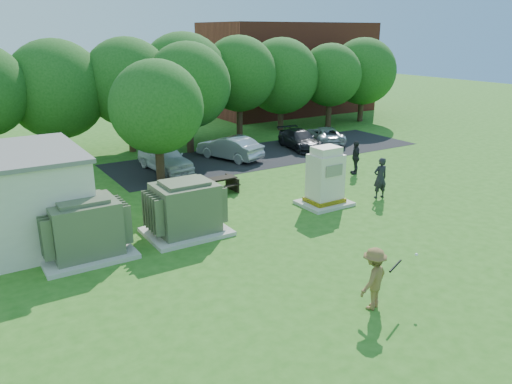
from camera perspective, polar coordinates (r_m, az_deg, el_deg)
ground at (r=16.98m, az=7.28°, el=-7.72°), size 120.00×120.00×0.00m
brick_building at (r=47.82m, az=3.66°, el=13.96°), size 15.00×8.00×8.00m
parking_strip at (r=31.21m, az=1.58°, el=4.41°), size 20.00×6.00×0.01m
transformer_left at (r=17.73m, az=-19.03°, el=-4.05°), size 3.00×2.40×2.07m
transformer_right at (r=18.79m, az=-8.07°, el=-1.96°), size 3.00×2.40×2.07m
generator_cabinet at (r=21.87m, az=7.91°, el=1.39°), size 2.14×1.75×2.61m
picnic_table at (r=23.60m, az=-4.26°, el=0.99°), size 1.67×1.25×0.71m
batter at (r=14.13m, az=13.28°, el=-9.61°), size 1.30×1.00×1.78m
person_by_generator at (r=23.33m, az=14.01°, el=1.57°), size 0.76×0.57×1.89m
person_walking_right at (r=27.10m, az=11.30°, el=3.91°), size 0.90×1.13×1.79m
car_white at (r=27.71m, az=-10.36°, el=3.88°), size 2.05×4.29×1.42m
car_silver_a at (r=29.78m, az=-3.02°, el=5.10°), size 2.76×4.47×1.39m
car_dark at (r=32.56m, az=5.02°, el=6.00°), size 2.44×4.40×1.21m
car_silver_b at (r=34.39m, az=7.85°, el=6.48°), size 3.33×4.50×1.14m
batting_equipment at (r=14.38m, az=15.67°, el=-7.99°), size 1.52×0.38×0.20m
tree_row at (r=32.52m, az=-11.34°, el=12.05°), size 41.30×13.30×7.30m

